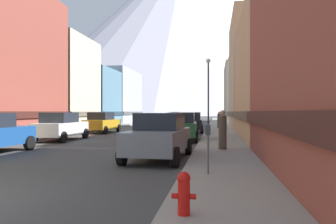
% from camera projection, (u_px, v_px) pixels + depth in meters
% --- Properties ---
extents(sidewalk_left, '(2.50, 100.00, 0.15)m').
position_uv_depth(sidewalk_left, '(120.00, 125.00, 41.57)').
color(sidewalk_left, gray).
rests_on(sidewalk_left, ground).
extents(sidewalk_right, '(2.50, 100.00, 0.15)m').
position_uv_depth(sidewalk_right, '(219.00, 126.00, 39.72)').
color(sidewalk_right, gray).
rests_on(sidewalk_right, ground).
extents(storefront_left_2, '(7.28, 8.09, 9.69)m').
position_uv_depth(storefront_left_2, '(56.00, 85.00, 34.65)').
color(storefront_left_2, beige).
rests_on(storefront_left_2, ground).
extents(storefront_left_3, '(7.89, 8.03, 7.46)m').
position_uv_depth(storefront_left_3, '(86.00, 98.00, 43.19)').
color(storefront_left_3, slate).
rests_on(storefront_left_3, ground).
extents(storefront_left_4, '(9.11, 12.24, 8.58)m').
position_uv_depth(storefront_left_4, '(107.00, 98.00, 53.65)').
color(storefront_left_4, '#99A5B2').
rests_on(storefront_left_4, ground).
extents(storefront_right_1, '(8.16, 12.79, 7.99)m').
position_uv_depth(storefront_right_1, '(303.00, 80.00, 20.60)').
color(storefront_right_1, tan).
rests_on(storefront_right_1, ground).
extents(storefront_right_2, '(10.12, 11.36, 11.43)m').
position_uv_depth(storefront_right_2, '(280.00, 75.00, 32.92)').
color(storefront_right_2, tan).
rests_on(storefront_right_2, ground).
extents(storefront_right_3, '(9.33, 11.83, 8.81)m').
position_uv_depth(storefront_right_3, '(260.00, 94.00, 45.03)').
color(storefront_right_3, beige).
rests_on(storefront_right_3, ground).
extents(storefront_right_4, '(7.37, 13.48, 10.24)m').
position_uv_depth(storefront_right_4, '(245.00, 94.00, 58.17)').
color(storefront_right_4, tan).
rests_on(storefront_right_4, ground).
extents(car_left_1, '(2.10, 4.42, 1.78)m').
position_uv_depth(car_left_1, '(61.00, 126.00, 20.55)').
color(car_left_1, silver).
rests_on(car_left_1, ground).
extents(car_left_2, '(2.19, 4.46, 1.78)m').
position_uv_depth(car_left_2, '(102.00, 122.00, 27.93)').
color(car_left_2, '#B28419').
rests_on(car_left_2, ground).
extents(car_right_0, '(2.24, 4.48, 1.78)m').
position_uv_depth(car_right_0, '(159.00, 136.00, 12.46)').
color(car_right_0, slate).
rests_on(car_right_0, ground).
extents(car_right_1, '(2.24, 4.48, 1.78)m').
position_uv_depth(car_right_1, '(181.00, 126.00, 20.36)').
color(car_right_1, '#265933').
rests_on(car_right_1, ground).
extents(car_right_2, '(2.20, 4.46, 1.78)m').
position_uv_depth(car_right_2, '(191.00, 122.00, 28.35)').
color(car_right_2, black).
rests_on(car_right_2, ground).
extents(car_driving_0, '(2.06, 4.40, 1.78)m').
position_uv_depth(car_driving_0, '(175.00, 117.00, 60.45)').
color(car_driving_0, black).
rests_on(car_driving_0, ground).
extents(fire_hydrant_near, '(0.40, 0.22, 0.70)m').
position_uv_depth(fire_hydrant_near, '(184.00, 192.00, 5.26)').
color(fire_hydrant_near, red).
rests_on(fire_hydrant_near, sidewalk_right).
extents(parking_meter_near, '(0.14, 0.10, 1.33)m').
position_uv_depth(parking_meter_near, '(208.00, 142.00, 8.71)').
color(parking_meter_near, '#595960').
rests_on(parking_meter_near, sidewalk_right).
extents(pedestrian_0, '(0.36, 0.36, 1.75)m').
position_uv_depth(pedestrian_0, '(223.00, 131.00, 14.47)').
color(pedestrian_0, brown).
rests_on(pedestrian_0, sidewalk_right).
extents(pedestrian_2, '(0.36, 0.36, 1.69)m').
position_uv_depth(pedestrian_2, '(219.00, 121.00, 32.67)').
color(pedestrian_2, '#333338').
rests_on(pedestrian_2, sidewalk_right).
extents(streetlamp_right, '(0.36, 0.36, 5.86)m').
position_uv_depth(streetlamp_right, '(208.00, 84.00, 25.36)').
color(streetlamp_right, black).
rests_on(streetlamp_right, sidewalk_right).
extents(mountain_backdrop, '(272.71, 272.71, 134.46)m').
position_uv_depth(mountain_backdrop, '(185.00, 32.00, 265.98)').
color(mountain_backdrop, silver).
rests_on(mountain_backdrop, ground).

